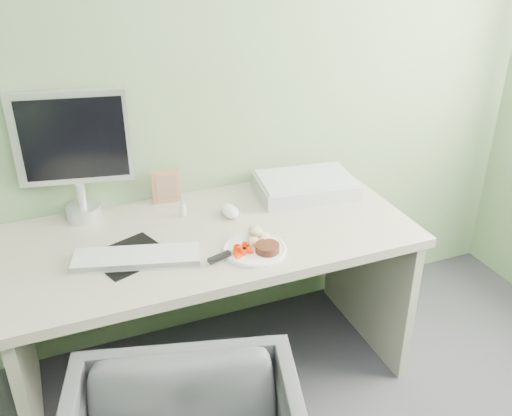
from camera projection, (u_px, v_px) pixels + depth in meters
name	position (u px, v px, depth m)	size (l,w,h in m)	color
wall_back	(175.00, 53.00, 2.26)	(3.50, 3.50, 0.00)	gray
desk	(211.00, 271.00, 2.33)	(1.60, 0.75, 0.73)	#AD9F91
plate	(255.00, 250.00, 2.12)	(0.24, 0.24, 0.01)	white
steak	(267.00, 248.00, 2.09)	(0.09, 0.09, 0.03)	black
potato_pile	(257.00, 234.00, 2.15)	(0.10, 0.07, 0.05)	tan
carrot_heap	(242.00, 248.00, 2.07)	(0.06, 0.05, 0.04)	#FF2D05
steak_knife	(228.00, 254.00, 2.06)	(0.24, 0.09, 0.02)	silver
mousepad	(130.00, 255.00, 2.09)	(0.25, 0.22, 0.00)	black
keyboard	(137.00, 257.00, 2.05)	(0.45, 0.13, 0.02)	white
computer_mouse	(230.00, 211.00, 2.36)	(0.07, 0.12, 0.04)	white
photo_frame	(166.00, 187.00, 2.44)	(0.12, 0.01, 0.15)	#A76B4E
eyedrop_bottle	(183.00, 209.00, 2.35)	(0.02, 0.02, 0.07)	white
scanner	(305.00, 186.00, 2.54)	(0.42, 0.28, 0.07)	#ACAFB3
monitor	(74.00, 149.00, 2.22)	(0.44, 0.16, 0.53)	silver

